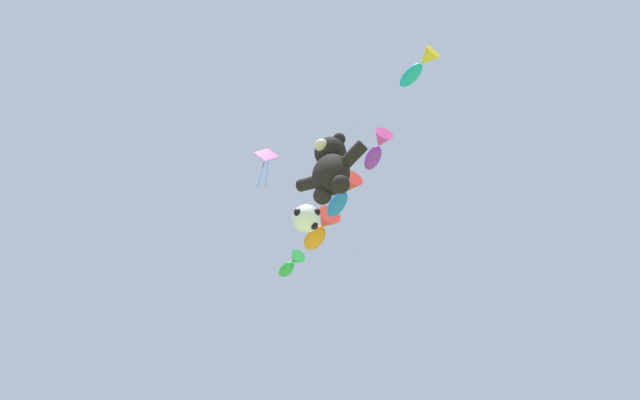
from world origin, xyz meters
name	(u,v)px	position (x,y,z in m)	size (l,w,h in m)	color
teddy_bear_kite	(331,167)	(0.92, 4.50, 12.54)	(2.48, 1.09, 2.52)	black
soccer_ball_kite	(307,218)	(0.20, 4.35, 10.80)	(0.84, 0.83, 0.77)	white
fish_kite_teal	(419,67)	(3.96, 5.41, 16.23)	(1.61, 0.89, 0.58)	#19ADB2
fish_kite_violet	(377,149)	(1.28, 6.71, 15.43)	(1.68, 1.38, 0.65)	purple
fish_kite_cobalt	(343,195)	(-0.79, 7.42, 15.14)	(2.14, 1.49, 0.73)	blue
fish_kite_tangerine	(320,230)	(-2.96, 8.68, 15.66)	(2.35, 1.73, 0.96)	orange
fish_kite_emerald	(291,264)	(-5.79, 9.99, 16.22)	(1.74, 1.09, 0.70)	green
diamond_kite	(266,159)	(-2.16, 4.67, 15.68)	(0.59, 0.74, 2.32)	#E53F9E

